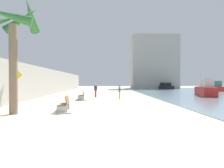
% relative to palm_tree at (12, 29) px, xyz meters
% --- Properties ---
extents(ground_plane, '(120.00, 120.00, 0.00)m').
position_rel_palm_tree_xyz_m(ground_plane, '(4.75, 15.95, -4.81)').
color(ground_plane, beige).
extents(seawall, '(0.80, 64.00, 3.59)m').
position_rel_palm_tree_xyz_m(seawall, '(-2.75, 15.95, -3.01)').
color(seawall, '#ADAAA3').
rests_on(seawall, ground).
extents(palm_tree, '(3.21, 3.33, 6.47)m').
position_rel_palm_tree_xyz_m(palm_tree, '(0.00, 0.00, 0.00)').
color(palm_tree, '#7A6651').
rests_on(palm_tree, ground).
extents(bench_near, '(1.28, 2.19, 0.98)m').
position_rel_palm_tree_xyz_m(bench_near, '(2.74, 0.90, -4.57)').
color(bench_near, '#ADAAA3').
rests_on(bench_near, ground).
extents(bench_far, '(1.28, 2.19, 0.98)m').
position_rel_palm_tree_xyz_m(bench_far, '(2.87, 9.08, -4.57)').
color(bench_far, '#ADAAA3').
rests_on(bench_far, ground).
extents(person_walking, '(0.25, 0.52, 1.53)m').
position_rel_palm_tree_xyz_m(person_walking, '(6.77, 10.08, -3.93)').
color(person_walking, gold).
rests_on(person_walking, ground).
extents(person_standing, '(0.35, 0.45, 1.62)m').
position_rel_palm_tree_xyz_m(person_standing, '(4.11, 12.97, -3.87)').
color(person_standing, '#B22D33').
rests_on(person_standing, ground).
extents(boat_nearest, '(3.68, 6.88, 1.55)m').
position_rel_palm_tree_xyz_m(boat_nearest, '(19.88, 40.57, -4.19)').
color(boat_nearest, black).
rests_on(boat_nearest, water_bay).
extents(boat_far_right, '(3.03, 6.62, 2.27)m').
position_rel_palm_tree_xyz_m(boat_far_right, '(17.98, 14.40, -3.94)').
color(boat_far_right, red).
rests_on(boat_far_right, water_bay).
extents(boat_mid_bay, '(4.40, 5.15, 1.95)m').
position_rel_palm_tree_xyz_m(boat_mid_bay, '(25.86, 28.25, -4.06)').
color(boat_mid_bay, red).
rests_on(boat_mid_bay, water_bay).
extents(pedestrian_sign, '(0.85, 0.08, 2.79)m').
position_rel_palm_tree_xyz_m(pedestrian_sign, '(-1.58, 4.48, -3.07)').
color(pedestrian_sign, slate).
rests_on(pedestrian_sign, ground).
extents(harbor_building, '(12.00, 6.00, 13.95)m').
position_rel_palm_tree_xyz_m(harbor_building, '(18.19, 43.95, 2.17)').
color(harbor_building, '#9E9E99').
rests_on(harbor_building, ground).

